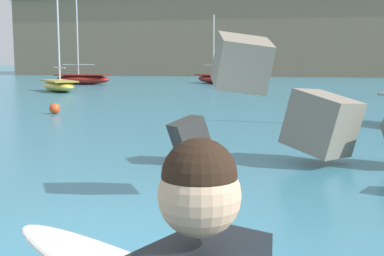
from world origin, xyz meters
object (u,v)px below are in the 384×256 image
Objects in this scene: boat_near_right at (216,79)px; boat_mid_centre at (59,85)px; boat_near_centre at (82,79)px; mooring_buoy_inner at (55,109)px.

boat_near_right is 16.82m from boat_mid_centre.
boat_near_centre reaches higher than boat_near_right.
boat_near_centre is 26.02m from mooring_buoy_inner.
mooring_buoy_inner is (10.15, -23.96, -0.30)m from boat_near_centre.
boat_near_centre is at bearing 106.51° from boat_mid_centre.
boat_near_right reaches higher than boat_mid_centre.
boat_near_right is at bearing 20.79° from boat_near_centre.
boat_mid_centre is at bearing -73.49° from boat_near_centre.
boat_mid_centre is at bearing -120.51° from boat_near_right.
mooring_buoy_inner is at bearing -62.67° from boat_mid_centre.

